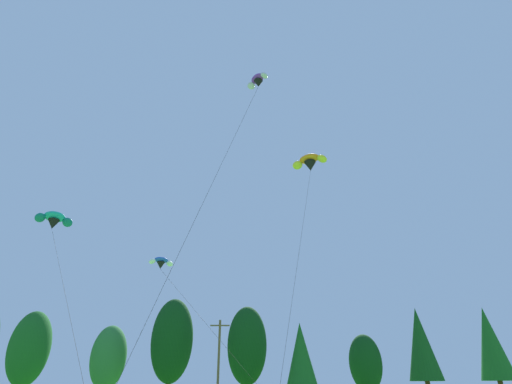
% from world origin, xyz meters
% --- Properties ---
extents(treeline_tree_b, '(4.89, 4.89, 11.45)m').
position_xyz_m(treeline_tree_b, '(-25.88, 53.98, 6.93)').
color(treeline_tree_b, '#472D19').
rests_on(treeline_tree_b, ground_plane).
extents(treeline_tree_c, '(4.48, 4.48, 9.93)m').
position_xyz_m(treeline_tree_c, '(-16.39, 55.76, 6.01)').
color(treeline_tree_c, '#472D19').
rests_on(treeline_tree_c, ground_plane).
extents(treeline_tree_d, '(5.41, 5.41, 13.38)m').
position_xyz_m(treeline_tree_d, '(-8.35, 55.57, 8.10)').
color(treeline_tree_d, '#472D19').
rests_on(treeline_tree_d, ground_plane).
extents(treeline_tree_e, '(5.15, 5.15, 12.43)m').
position_xyz_m(treeline_tree_e, '(1.50, 55.76, 7.52)').
color(treeline_tree_e, '#472D19').
rests_on(treeline_tree_e, ground_plane).
extents(treeline_tree_f, '(3.80, 3.80, 10.01)m').
position_xyz_m(treeline_tree_f, '(8.22, 53.22, 6.27)').
color(treeline_tree_f, '#472D19').
rests_on(treeline_tree_f, ground_plane).
extents(treeline_tree_g, '(4.20, 4.20, 8.90)m').
position_xyz_m(treeline_tree_g, '(16.93, 55.97, 5.39)').
color(treeline_tree_g, '#472D19').
rests_on(treeline_tree_g, ground_plane).
extents(treeline_tree_h, '(4.36, 4.36, 12.56)m').
position_xyz_m(treeline_tree_h, '(25.08, 57.12, 7.87)').
color(treeline_tree_h, '#472D19').
rests_on(treeline_tree_h, ground_plane).
extents(treeline_tree_i, '(4.42, 4.42, 12.80)m').
position_xyz_m(treeline_tree_i, '(35.04, 57.79, 8.02)').
color(treeline_tree_i, '#472D19').
rests_on(treeline_tree_i, ground_plane).
extents(utility_pole, '(2.20, 0.26, 9.42)m').
position_xyz_m(utility_pole, '(-1.55, 47.30, 4.97)').
color(utility_pole, brown).
rests_on(utility_pole, ground_plane).
extents(parafoil_kite_high_purple, '(6.43, 7.63, 21.56)m').
position_xyz_m(parafoil_kite_high_purple, '(2.29, 22.23, 22.24)').
color(parafoil_kite_high_purple, purple).
extents(parafoil_kite_mid_blue_white, '(9.76, 11.02, 10.69)m').
position_xyz_m(parafoil_kite_mid_blue_white, '(-5.55, 32.38, 11.77)').
color(parafoil_kite_mid_blue_white, blue).
extents(parafoil_kite_far_teal, '(12.57, 16.34, 14.51)m').
position_xyz_m(parafoil_kite_far_teal, '(-14.40, 30.83, 14.89)').
color(parafoil_kite_far_teal, teal).
extents(parafoil_kite_low_orange, '(5.87, 11.11, 20.43)m').
position_xyz_m(parafoil_kite_low_orange, '(7.32, 31.91, 21.28)').
color(parafoil_kite_low_orange, orange).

